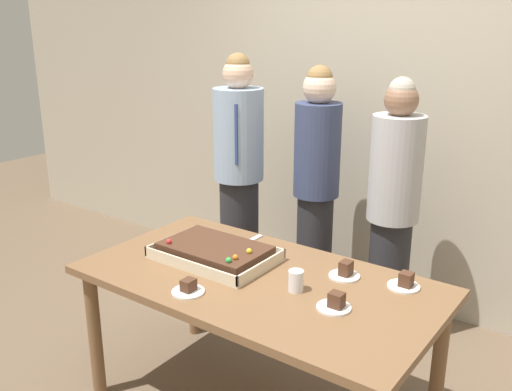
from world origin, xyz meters
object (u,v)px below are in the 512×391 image
(drink_cup_nearest, at_px, (296,281))
(plated_slice_far_left, at_px, (335,304))
(plated_slice_near_left, at_px, (345,272))
(person_striped_tie_right, at_px, (393,210))
(person_serving_front, at_px, (239,180))
(person_green_shirt_behind, at_px, (316,187))
(plated_slice_far_right, at_px, (188,289))
(sheet_cake, at_px, (215,252))
(cake_server_utensil, at_px, (251,241))
(party_table, at_px, (258,294))
(plated_slice_near_right, at_px, (405,283))

(drink_cup_nearest, bearing_deg, plated_slice_far_left, -10.50)
(drink_cup_nearest, bearing_deg, plated_slice_near_left, 66.67)
(plated_slice_near_left, bearing_deg, person_striped_tie_right, 97.25)
(plated_slice_far_left, relative_size, person_serving_front, 0.09)
(plated_slice_far_left, distance_m, person_green_shirt_behind, 1.40)
(person_serving_front, relative_size, person_green_shirt_behind, 1.04)
(plated_slice_near_left, bearing_deg, plated_slice_far_right, -131.47)
(plated_slice_far_right, relative_size, person_striped_tie_right, 0.09)
(plated_slice_far_left, xyz_separation_m, drink_cup_nearest, (-0.22, 0.04, 0.03))
(sheet_cake, distance_m, person_striped_tie_right, 1.14)
(person_striped_tie_right, bearing_deg, person_serving_front, -52.98)
(cake_server_utensil, bearing_deg, person_green_shirt_behind, 92.33)
(sheet_cake, relative_size, drink_cup_nearest, 6.05)
(sheet_cake, distance_m, plated_slice_far_right, 0.38)
(person_striped_tie_right, bearing_deg, plated_slice_far_right, 11.88)
(party_table, distance_m, drink_cup_nearest, 0.26)
(plated_slice_near_left, xyz_separation_m, plated_slice_far_right, (-0.50, -0.56, -0.01))
(drink_cup_nearest, bearing_deg, cake_server_utensil, 145.60)
(sheet_cake, xyz_separation_m, person_green_shirt_behind, (-0.03, 1.07, 0.09))
(person_serving_front, xyz_separation_m, person_striped_tie_right, (1.03, 0.16, -0.05))
(person_green_shirt_behind, bearing_deg, plated_slice_far_left, 32.22)
(plated_slice_far_left, distance_m, person_striped_tie_right, 1.12)
(cake_server_utensil, distance_m, person_green_shirt_behind, 0.78)
(sheet_cake, xyz_separation_m, cake_server_utensil, (0.00, 0.30, -0.03))
(person_striped_tie_right, bearing_deg, person_green_shirt_behind, -68.36)
(plated_slice_far_left, height_order, person_green_shirt_behind, person_green_shirt_behind)
(drink_cup_nearest, height_order, person_green_shirt_behind, person_green_shirt_behind)
(party_table, xyz_separation_m, plated_slice_far_right, (-0.16, -0.31, 0.11))
(cake_server_utensil, xyz_separation_m, person_striped_tie_right, (0.53, 0.70, 0.09))
(sheet_cake, xyz_separation_m, person_serving_front, (-0.49, 0.84, 0.11))
(party_table, relative_size, cake_server_utensil, 8.62)
(plated_slice_far_right, bearing_deg, person_serving_front, 117.93)
(plated_slice_far_right, bearing_deg, drink_cup_nearest, 38.02)
(plated_slice_near_left, height_order, person_green_shirt_behind, person_green_shirt_behind)
(party_table, bearing_deg, person_serving_front, 132.05)
(plated_slice_near_right, height_order, person_green_shirt_behind, person_green_shirt_behind)
(sheet_cake, relative_size, person_striped_tie_right, 0.37)
(plated_slice_far_left, bearing_deg, drink_cup_nearest, 169.50)
(plated_slice_near_left, height_order, person_serving_front, person_serving_front)
(plated_slice_far_right, bearing_deg, cake_server_utensil, 101.77)
(party_table, xyz_separation_m, person_serving_front, (-0.80, 0.88, 0.23))
(plated_slice_near_right, distance_m, person_striped_tie_right, 0.83)
(plated_slice_near_right, bearing_deg, plated_slice_far_right, -141.11)
(plated_slice_near_left, distance_m, plated_slice_far_left, 0.32)
(plated_slice_near_left, distance_m, plated_slice_near_right, 0.28)
(sheet_cake, bearing_deg, party_table, -7.48)
(plated_slice_far_right, height_order, drink_cup_nearest, drink_cup_nearest)
(plated_slice_near_right, distance_m, plated_slice_far_left, 0.40)
(sheet_cake, distance_m, cake_server_utensil, 0.30)
(sheet_cake, distance_m, person_serving_front, 0.98)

